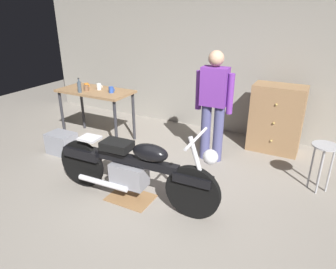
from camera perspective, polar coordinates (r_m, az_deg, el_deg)
The scene contains 14 objects.
ground_plane at distance 3.80m, azimuth -4.28°, elevation -12.91°, with size 12.00×12.00×0.00m, color gray.
back_wall at distance 5.69m, azimuth 10.79°, elevation 15.73°, with size 8.00×0.12×3.10m, color gray.
workbench at distance 5.44m, azimuth -13.40°, elevation 6.98°, with size 1.30×0.64×0.90m.
motorcycle at distance 3.66m, azimuth -6.53°, elevation -6.25°, with size 2.19×0.60×1.00m.
person_standing at distance 4.53m, azimuth 8.56°, elevation 5.99°, with size 0.57×0.23×1.67m.
shop_stool at distance 4.29m, azimuth 27.15°, elevation -3.48°, with size 0.32×0.32×0.64m.
wooden_dresser at distance 5.21m, azimuth 19.63°, elevation 2.79°, with size 0.80×0.47×1.10m.
drip_tray at distance 3.92m, azimuth -7.01°, elevation -11.68°, with size 0.56×0.40×0.01m, color olive.
storage_bin at distance 5.24m, azimuth -19.31°, elevation -1.53°, with size 0.44×0.32×0.34m, color gray.
mug_white_ceramic at distance 5.40m, azimuth -12.82°, elevation 8.76°, with size 0.12×0.08×0.11m.
mug_blue_enamel at distance 5.16m, azimuth -10.59°, elevation 8.26°, with size 0.12×0.08×0.10m.
mug_orange_travel at distance 5.55m, azimuth -15.04°, elevation 8.83°, with size 0.11×0.08×0.09m.
mug_brown_stoneware at distance 5.39m, azimuth -15.09°, elevation 8.42°, with size 0.11×0.08×0.09m.
bottle at distance 5.29m, azimuth -16.30°, elevation 8.60°, with size 0.06×0.06×0.24m.
Camera 1 is at (1.67, -2.59, 2.22)m, focal length 32.47 mm.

